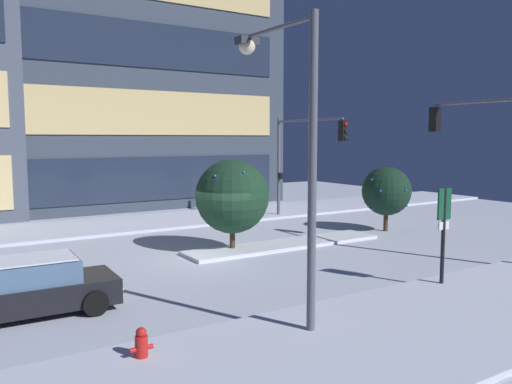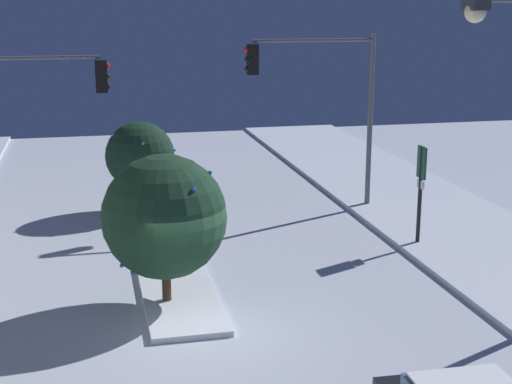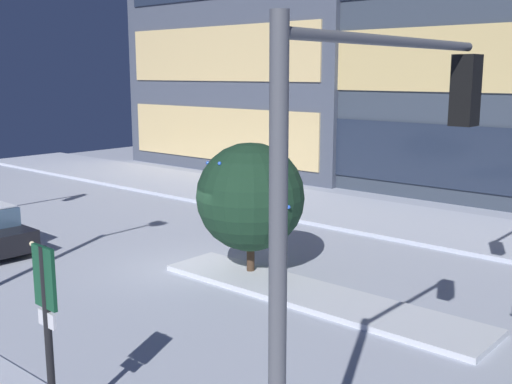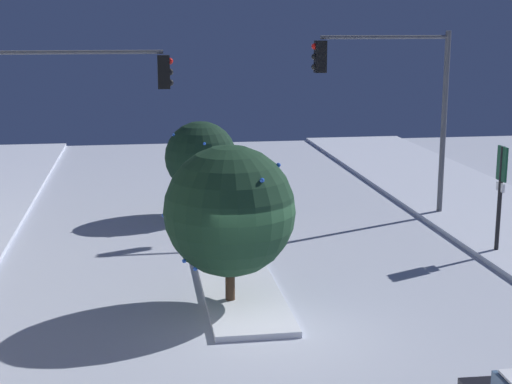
% 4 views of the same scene
% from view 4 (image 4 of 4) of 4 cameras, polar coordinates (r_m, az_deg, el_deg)
% --- Properties ---
extents(ground, '(52.00, 52.00, 0.00)m').
position_cam_4_polar(ground, '(16.75, 1.04, -9.82)').
color(ground, silver).
extents(median_strip, '(9.00, 1.80, 0.14)m').
position_cam_4_polar(median_strip, '(20.11, -1.77, -5.76)').
color(median_strip, silver).
rests_on(median_strip, ground).
extents(traffic_light_corner_far_right, '(0.32, 5.81, 5.71)m').
position_cam_4_polar(traffic_light_corner_far_right, '(23.68, -14.37, 6.38)').
color(traffic_light_corner_far_right, '#565960').
rests_on(traffic_light_corner_far_right, ground).
extents(traffic_light_corner_near_right, '(0.32, 4.59, 6.11)m').
position_cam_4_polar(traffic_light_corner_near_right, '(25.41, 10.08, 7.56)').
color(traffic_light_corner_near_right, '#565960').
rests_on(traffic_light_corner_near_right, ground).
extents(parking_info_sign, '(0.55, 0.12, 3.06)m').
position_cam_4_polar(parking_info_sign, '(22.20, 17.68, 0.44)').
color(parking_info_sign, black).
rests_on(parking_info_sign, ground).
extents(decorated_tree_median, '(2.40, 2.45, 3.18)m').
position_cam_4_polar(decorated_tree_median, '(25.71, -4.12, 2.59)').
color(decorated_tree_median, '#473323').
rests_on(decorated_tree_median, ground).
extents(decorated_tree_left_of_median, '(3.02, 2.99, 3.72)m').
position_cam_4_polar(decorated_tree_left_of_median, '(17.20, -1.97, -1.41)').
color(decorated_tree_left_of_median, '#473323').
rests_on(decorated_tree_left_of_median, ground).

